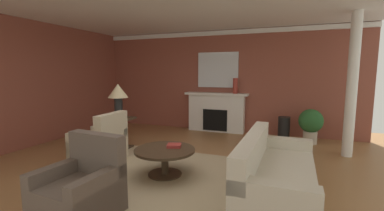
{
  "coord_description": "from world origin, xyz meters",
  "views": [
    {
      "loc": [
        1.98,
        -3.93,
        1.71
      ],
      "look_at": [
        0.03,
        1.17,
        1.0
      ],
      "focal_mm": 24.35,
      "sensor_mm": 36.0,
      "label": 1
    }
  ],
  "objects_px": {
    "mantel_mirror": "(218,70)",
    "coffee_table": "(165,156)",
    "potted_plant": "(311,123)",
    "sofa": "(275,177)",
    "armchair_facing_fireplace": "(81,191)",
    "side_table": "(119,131)",
    "armchair_near_window": "(100,146)",
    "vase_tall_corner": "(284,128)",
    "fireplace": "(216,113)",
    "table_lamp": "(118,94)",
    "vase_mantel_right": "(235,86)"
  },
  "relations": [
    {
      "from": "coffee_table",
      "to": "vase_tall_corner",
      "type": "height_order",
      "value": "vase_tall_corner"
    },
    {
      "from": "potted_plant",
      "to": "sofa",
      "type": "bearing_deg",
      "value": -101.2
    },
    {
      "from": "armchair_facing_fireplace",
      "to": "vase_tall_corner",
      "type": "height_order",
      "value": "armchair_facing_fireplace"
    },
    {
      "from": "armchair_facing_fireplace",
      "to": "coffee_table",
      "type": "relative_size",
      "value": 0.95
    },
    {
      "from": "mantel_mirror",
      "to": "sofa",
      "type": "xyz_separation_m",
      "value": [
        1.83,
        -3.73,
        -1.47
      ]
    },
    {
      "from": "coffee_table",
      "to": "armchair_near_window",
      "type": "bearing_deg",
      "value": 173.19
    },
    {
      "from": "side_table",
      "to": "potted_plant",
      "type": "distance_m",
      "value": 4.47
    },
    {
      "from": "armchair_near_window",
      "to": "potted_plant",
      "type": "xyz_separation_m",
      "value": [
        3.84,
        2.81,
        0.19
      ]
    },
    {
      "from": "coffee_table",
      "to": "table_lamp",
      "type": "relative_size",
      "value": 1.33
    },
    {
      "from": "fireplace",
      "to": "sofa",
      "type": "distance_m",
      "value": 4.05
    },
    {
      "from": "side_table",
      "to": "armchair_near_window",
      "type": "bearing_deg",
      "value": -78.56
    },
    {
      "from": "mantel_mirror",
      "to": "coffee_table",
      "type": "bearing_deg",
      "value": -88.65
    },
    {
      "from": "coffee_table",
      "to": "vase_mantel_right",
      "type": "xyz_separation_m",
      "value": [
        0.47,
        3.37,
        0.99
      ]
    },
    {
      "from": "armchair_near_window",
      "to": "vase_tall_corner",
      "type": "bearing_deg",
      "value": 42.33
    },
    {
      "from": "sofa",
      "to": "coffee_table",
      "type": "bearing_deg",
      "value": 173.88
    },
    {
      "from": "fireplace",
      "to": "vase_mantel_right",
      "type": "height_order",
      "value": "vase_mantel_right"
    },
    {
      "from": "fireplace",
      "to": "potted_plant",
      "type": "distance_m",
      "value": 2.5
    },
    {
      "from": "armchair_facing_fireplace",
      "to": "coffee_table",
      "type": "height_order",
      "value": "armchair_facing_fireplace"
    },
    {
      "from": "mantel_mirror",
      "to": "armchair_facing_fireplace",
      "type": "distance_m",
      "value": 5.22
    },
    {
      "from": "sofa",
      "to": "vase_tall_corner",
      "type": "height_order",
      "value": "sofa"
    },
    {
      "from": "sofa",
      "to": "armchair_facing_fireplace",
      "type": "relative_size",
      "value": 2.23
    },
    {
      "from": "table_lamp",
      "to": "vase_tall_corner",
      "type": "relative_size",
      "value": 1.28
    },
    {
      "from": "fireplace",
      "to": "armchair_facing_fireplace",
      "type": "bearing_deg",
      "value": -93.33
    },
    {
      "from": "coffee_table",
      "to": "side_table",
      "type": "relative_size",
      "value": 1.43
    },
    {
      "from": "mantel_mirror",
      "to": "sofa",
      "type": "height_order",
      "value": "mantel_mirror"
    },
    {
      "from": "fireplace",
      "to": "coffee_table",
      "type": "bearing_deg",
      "value": -88.61
    },
    {
      "from": "fireplace",
      "to": "vase_tall_corner",
      "type": "distance_m",
      "value": 1.9
    },
    {
      "from": "fireplace",
      "to": "vase_tall_corner",
      "type": "xyz_separation_m",
      "value": [
        1.86,
        -0.3,
        -0.24
      ]
    },
    {
      "from": "vase_mantel_right",
      "to": "potted_plant",
      "type": "distance_m",
      "value": 2.12
    },
    {
      "from": "table_lamp",
      "to": "sofa",
      "type": "bearing_deg",
      "value": -19.37
    },
    {
      "from": "fireplace",
      "to": "sofa",
      "type": "height_order",
      "value": "fireplace"
    },
    {
      "from": "mantel_mirror",
      "to": "sofa",
      "type": "bearing_deg",
      "value": -63.87
    },
    {
      "from": "armchair_facing_fireplace",
      "to": "sofa",
      "type": "bearing_deg",
      "value": 31.05
    },
    {
      "from": "side_table",
      "to": "vase_tall_corner",
      "type": "distance_m",
      "value": 4.01
    },
    {
      "from": "side_table",
      "to": "vase_tall_corner",
      "type": "height_order",
      "value": "side_table"
    },
    {
      "from": "vase_mantel_right",
      "to": "potted_plant",
      "type": "height_order",
      "value": "vase_mantel_right"
    },
    {
      "from": "sofa",
      "to": "armchair_facing_fireplace",
      "type": "height_order",
      "value": "armchair_facing_fireplace"
    },
    {
      "from": "side_table",
      "to": "vase_tall_corner",
      "type": "bearing_deg",
      "value": 31.95
    },
    {
      "from": "side_table",
      "to": "table_lamp",
      "type": "xyz_separation_m",
      "value": [
        0.0,
        0.0,
        0.82
      ]
    },
    {
      "from": "armchair_facing_fireplace",
      "to": "coffee_table",
      "type": "xyz_separation_m",
      "value": [
        0.37,
        1.46,
        0.03
      ]
    },
    {
      "from": "armchair_near_window",
      "to": "table_lamp",
      "type": "distance_m",
      "value": 1.25
    },
    {
      "from": "coffee_table",
      "to": "potted_plant",
      "type": "distance_m",
      "value": 3.81
    },
    {
      "from": "coffee_table",
      "to": "vase_tall_corner",
      "type": "xyz_separation_m",
      "value": [
        1.77,
        3.12,
        -0.04
      ]
    },
    {
      "from": "coffee_table",
      "to": "sofa",
      "type": "bearing_deg",
      "value": -6.12
    },
    {
      "from": "fireplace",
      "to": "armchair_near_window",
      "type": "relative_size",
      "value": 1.89
    },
    {
      "from": "sofa",
      "to": "coffee_table",
      "type": "xyz_separation_m",
      "value": [
        -1.75,
        0.19,
        0.04
      ]
    },
    {
      "from": "vase_mantel_right",
      "to": "armchair_facing_fireplace",
      "type": "bearing_deg",
      "value": -99.79
    },
    {
      "from": "armchair_facing_fireplace",
      "to": "potted_plant",
      "type": "bearing_deg",
      "value": 58.31
    },
    {
      "from": "fireplace",
      "to": "coffee_table",
      "type": "distance_m",
      "value": 3.43
    },
    {
      "from": "side_table",
      "to": "vase_mantel_right",
      "type": "relative_size",
      "value": 1.66
    }
  ]
}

